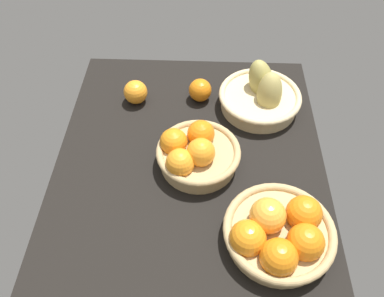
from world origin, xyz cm
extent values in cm
cube|color=black|center=(0.00, 0.00, 1.50)|extent=(84.00, 72.00, 3.00)
cylinder|color=tan|center=(23.46, 20.99, 5.05)|extent=(23.34, 23.34, 4.09)
torus|color=tan|center=(23.46, 20.99, 7.09)|extent=(25.38, 25.38, 2.05)
sphere|color=#F49E33|center=(21.46, 18.12, 9.95)|extent=(8.18, 8.18, 8.18)
sphere|color=orange|center=(20.01, 26.45, 9.07)|extent=(8.18, 8.18, 8.18)
sphere|color=orange|center=(30.42, 19.85, 8.47)|extent=(8.18, 8.18, 8.18)
sphere|color=orange|center=(26.19, 13.63, 8.24)|extent=(8.18, 8.18, 8.18)
sphere|color=orange|center=(26.91, 25.87, 8.75)|extent=(8.18, 8.18, 8.18)
cylinder|color=tan|center=(1.98, 2.27, 5.47)|extent=(20.17, 20.17, 4.93)
torus|color=tan|center=(1.98, 2.27, 7.93)|extent=(22.02, 22.02, 1.86)
sphere|color=orange|center=(4.29, 2.90, 10.37)|extent=(7.30, 7.30, 7.30)
sphere|color=orange|center=(0.44, -4.24, 9.08)|extent=(7.30, 7.30, 7.30)
sphere|color=orange|center=(-2.73, 2.78, 9.56)|extent=(7.30, 7.30, 7.30)
sphere|color=orange|center=(6.89, -2.14, 9.23)|extent=(7.30, 7.30, 7.30)
cylinder|color=#D3BC8C|center=(-20.38, 19.83, 5.31)|extent=(22.60, 22.60, 4.62)
torus|color=#D3BC8C|center=(-20.38, 19.83, 7.62)|extent=(24.39, 24.39, 1.79)
ellipsoid|color=#9E934C|center=(-24.05, 20.16, 10.02)|extent=(13.17, 13.45, 15.02)
ellipsoid|color=tan|center=(-18.77, 22.06, 9.80)|extent=(11.03, 7.61, 14.51)
sphere|color=orange|center=(-23.31, 2.08, 6.48)|extent=(6.95, 6.95, 6.95)
sphere|color=orange|center=(-21.53, -17.34, 6.58)|extent=(7.16, 7.16, 7.16)
camera|label=1|loc=(65.38, 3.10, 84.86)|focal=36.16mm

